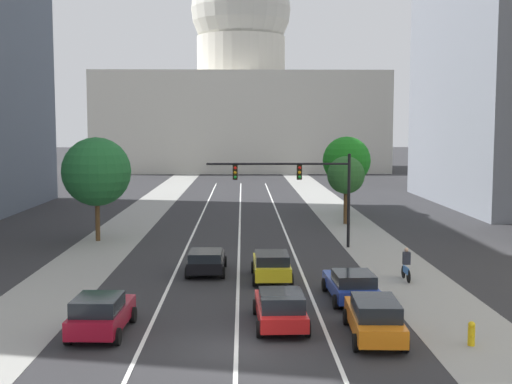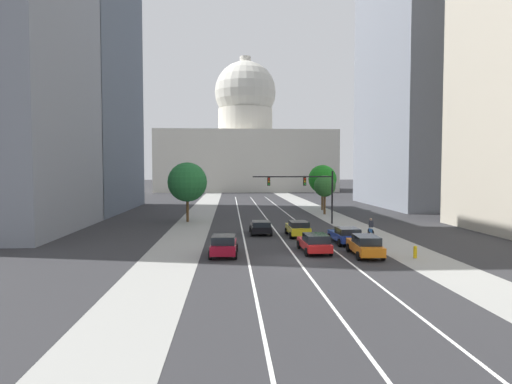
{
  "view_description": "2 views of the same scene",
  "coord_description": "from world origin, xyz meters",
  "px_view_note": "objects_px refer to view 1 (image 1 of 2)",
  "views": [
    {
      "loc": [
        0.23,
        -23.24,
        7.9
      ],
      "look_at": [
        1.35,
        31.57,
        2.55
      ],
      "focal_mm": 46.8,
      "sensor_mm": 36.0,
      "label": 1
    },
    {
      "loc": [
        -4.72,
        -30.12,
        6.36
      ],
      "look_at": [
        -1.63,
        21.34,
        3.68
      ],
      "focal_mm": 30.63,
      "sensor_mm": 36.0,
      "label": 2
    }
  ],
  "objects_px": {
    "capitol_building": "(241,97)",
    "car_red": "(280,307)",
    "car_orange": "(374,317)",
    "street_tree_far_right": "(346,175)",
    "car_blue": "(351,285)",
    "traffic_signal_mast": "(301,181)",
    "fire_hydrant": "(471,333)",
    "street_tree_mid_right": "(347,161)",
    "cyclist": "(406,264)",
    "street_tree_mid_left": "(96,172)",
    "car_yellow": "(271,265)",
    "car_black": "(206,260)",
    "car_crimson": "(101,314)"
  },
  "relations": [
    {
      "from": "traffic_signal_mast",
      "to": "cyclist",
      "type": "distance_m",
      "value": 11.21
    },
    {
      "from": "cyclist",
      "to": "car_black",
      "type": "bearing_deg",
      "value": 78.98
    },
    {
      "from": "car_red",
      "to": "car_orange",
      "type": "height_order",
      "value": "car_orange"
    },
    {
      "from": "car_yellow",
      "to": "street_tree_mid_right",
      "type": "relative_size",
      "value": 0.62
    },
    {
      "from": "capitol_building",
      "to": "car_blue",
      "type": "xyz_separation_m",
      "value": [
        5.17,
        -94.75,
        -12.77
      ]
    },
    {
      "from": "street_tree_mid_left",
      "to": "street_tree_mid_right",
      "type": "height_order",
      "value": "street_tree_mid_left"
    },
    {
      "from": "car_yellow",
      "to": "street_tree_far_right",
      "type": "distance_m",
      "value": 21.39
    },
    {
      "from": "car_blue",
      "to": "traffic_signal_mast",
      "type": "relative_size",
      "value": 0.5
    },
    {
      "from": "capitol_building",
      "to": "street_tree_mid_right",
      "type": "bearing_deg",
      "value": -81.34
    },
    {
      "from": "capitol_building",
      "to": "car_red",
      "type": "height_order",
      "value": "capitol_building"
    },
    {
      "from": "cyclist",
      "to": "capitol_building",
      "type": "bearing_deg",
      "value": 4.54
    },
    {
      "from": "fire_hydrant",
      "to": "cyclist",
      "type": "height_order",
      "value": "cyclist"
    },
    {
      "from": "car_orange",
      "to": "street_tree_mid_left",
      "type": "distance_m",
      "value": 26.79
    },
    {
      "from": "traffic_signal_mast",
      "to": "street_tree_mid_right",
      "type": "distance_m",
      "value": 18.24
    },
    {
      "from": "cyclist",
      "to": "street_tree_far_right",
      "type": "relative_size",
      "value": 0.31
    },
    {
      "from": "car_blue",
      "to": "fire_hydrant",
      "type": "xyz_separation_m",
      "value": [
        3.34,
        -6.39,
        -0.27
      ]
    },
    {
      "from": "cyclist",
      "to": "street_tree_mid_right",
      "type": "bearing_deg",
      "value": -3.19
    },
    {
      "from": "car_black",
      "to": "car_crimson",
      "type": "height_order",
      "value": "car_crimson"
    },
    {
      "from": "car_yellow",
      "to": "street_tree_far_right",
      "type": "xyz_separation_m",
      "value": [
        6.92,
        19.99,
        3.2
      ]
    },
    {
      "from": "traffic_signal_mast",
      "to": "street_tree_mid_right",
      "type": "xyz_separation_m",
      "value": [
        5.66,
        17.33,
        0.44
      ]
    },
    {
      "from": "car_orange",
      "to": "traffic_signal_mast",
      "type": "relative_size",
      "value": 0.52
    },
    {
      "from": "car_red",
      "to": "street_tree_mid_right",
      "type": "relative_size",
      "value": 0.66
    },
    {
      "from": "traffic_signal_mast",
      "to": "car_yellow",
      "type": "bearing_deg",
      "value": -104.19
    },
    {
      "from": "car_blue",
      "to": "street_tree_far_right",
      "type": "distance_m",
      "value": 24.63
    },
    {
      "from": "capitol_building",
      "to": "street_tree_far_right",
      "type": "height_order",
      "value": "capitol_building"
    },
    {
      "from": "car_orange",
      "to": "fire_hydrant",
      "type": "distance_m",
      "value": 3.49
    },
    {
      "from": "car_orange",
      "to": "street_tree_far_right",
      "type": "height_order",
      "value": "street_tree_far_right"
    },
    {
      "from": "street_tree_far_right",
      "to": "street_tree_mid_right",
      "type": "distance_m",
      "value": 6.79
    },
    {
      "from": "car_red",
      "to": "traffic_signal_mast",
      "type": "xyz_separation_m",
      "value": [
        2.35,
        17.37,
        3.64
      ]
    },
    {
      "from": "cyclist",
      "to": "street_tree_mid_left",
      "type": "xyz_separation_m",
      "value": [
        -18.5,
        12.47,
        3.97
      ]
    },
    {
      "from": "car_blue",
      "to": "car_red",
      "type": "xyz_separation_m",
      "value": [
        -3.45,
        -3.89,
        0.03
      ]
    },
    {
      "from": "fire_hydrant",
      "to": "street_tree_mid_right",
      "type": "relative_size",
      "value": 0.13
    },
    {
      "from": "street_tree_mid_right",
      "to": "car_orange",
      "type": "bearing_deg",
      "value": -97.18
    },
    {
      "from": "street_tree_mid_left",
      "to": "street_tree_mid_right",
      "type": "bearing_deg",
      "value": 36.45
    },
    {
      "from": "car_orange",
      "to": "fire_hydrant",
      "type": "bearing_deg",
      "value": -102.74
    },
    {
      "from": "car_yellow",
      "to": "car_crimson",
      "type": "height_order",
      "value": "car_crimson"
    },
    {
      "from": "car_blue",
      "to": "traffic_signal_mast",
      "type": "bearing_deg",
      "value": 2.71
    },
    {
      "from": "capitol_building",
      "to": "car_black",
      "type": "bearing_deg",
      "value": -91.11
    },
    {
      "from": "car_orange",
      "to": "car_red",
      "type": "bearing_deg",
      "value": 68.1
    },
    {
      "from": "car_black",
      "to": "car_orange",
      "type": "bearing_deg",
      "value": -148.05
    },
    {
      "from": "car_blue",
      "to": "cyclist",
      "type": "bearing_deg",
      "value": -43.77
    },
    {
      "from": "car_blue",
      "to": "street_tree_mid_right",
      "type": "bearing_deg",
      "value": -10.35
    },
    {
      "from": "street_tree_mid_right",
      "to": "cyclist",
      "type": "bearing_deg",
      "value": -92.28
    },
    {
      "from": "capitol_building",
      "to": "street_tree_far_right",
      "type": "distance_m",
      "value": 71.74
    },
    {
      "from": "capitol_building",
      "to": "car_crimson",
      "type": "bearing_deg",
      "value": -92.98
    },
    {
      "from": "cyclist",
      "to": "street_tree_far_right",
      "type": "bearing_deg",
      "value": -0.87
    },
    {
      "from": "traffic_signal_mast",
      "to": "street_tree_mid_left",
      "type": "height_order",
      "value": "street_tree_mid_left"
    },
    {
      "from": "street_tree_far_right",
      "to": "car_black",
      "type": "bearing_deg",
      "value": -119.38
    },
    {
      "from": "car_blue",
      "to": "capitol_building",
      "type": "bearing_deg",
      "value": 1.19
    },
    {
      "from": "car_blue",
      "to": "traffic_signal_mast",
      "type": "distance_m",
      "value": 14.02
    }
  ]
}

